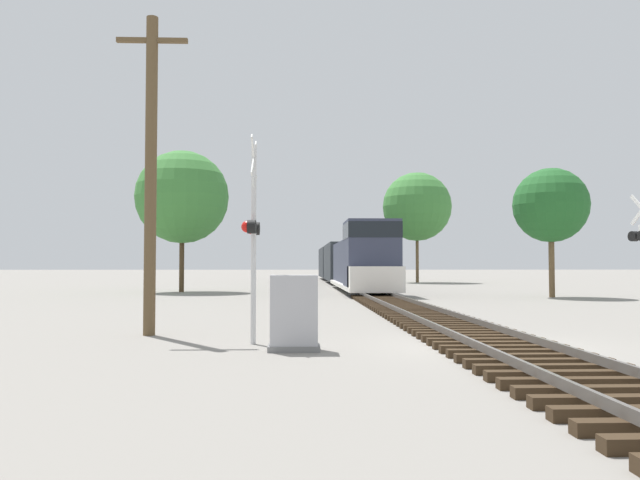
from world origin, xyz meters
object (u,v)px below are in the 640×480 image
freight_train (343,263)px  tree_far_right (551,205)px  relay_cabinet (294,313)px  tree_deep_background (417,207)px  crossing_signal_near (253,230)px  tree_mid_background (182,197)px  utility_pole (151,170)px

freight_train → tree_far_right: 24.34m
freight_train → tree_far_right: size_ratio=6.86×
relay_cabinet → tree_far_right: size_ratio=0.22×
tree_far_right → tree_deep_background: tree_deep_background is taller
freight_train → relay_cabinet: freight_train is taller
tree_far_right → crossing_signal_near: bearing=-127.5°
freight_train → tree_mid_background: (-11.59, -14.85, 4.24)m
tree_deep_background → utility_pole: bearing=-109.0°
utility_pole → tree_far_right: utility_pole is taller
tree_deep_background → tree_mid_background: bearing=-133.4°
crossing_signal_near → relay_cabinet: crossing_signal_near is taller
freight_train → utility_pole: utility_pole is taller
utility_pole → tree_mid_background: 25.11m
freight_train → relay_cabinet: size_ratio=31.02×
utility_pole → relay_cabinet: bearing=-38.9°
crossing_signal_near → tree_mid_background: tree_mid_background is taller
freight_train → tree_mid_background: 19.31m
relay_cabinet → freight_train: bearing=84.3°
tree_mid_background → tree_deep_background: 28.12m
utility_pole → tree_mid_background: tree_mid_background is taller
crossing_signal_near → tree_deep_background: size_ratio=0.43×
relay_cabinet → utility_pole: 5.78m
crossing_signal_near → tree_mid_background: (-6.44, 26.55, 3.60)m
freight_train → tree_far_right: bearing=-66.4°
crossing_signal_near → relay_cabinet: bearing=42.7°
relay_cabinet → tree_far_right: bearing=55.8°
freight_train → utility_pole: 40.43m
tree_far_right → tree_mid_background: 22.49m
relay_cabinet → tree_deep_background: (11.92, 48.10, 6.71)m
utility_pole → tree_mid_background: (-3.74, 24.75, 1.97)m
utility_pole → tree_far_right: size_ratio=1.15×
utility_pole → tree_far_right: (17.50, 17.47, 0.82)m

